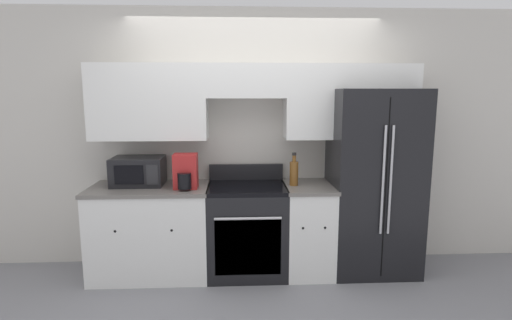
{
  "coord_description": "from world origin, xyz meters",
  "views": [
    {
      "loc": [
        -0.18,
        -3.45,
        1.76
      ],
      "look_at": [
        0.0,
        0.31,
        1.13
      ],
      "focal_mm": 28.0,
      "sensor_mm": 36.0,
      "label": 1
    }
  ],
  "objects_px": {
    "refrigerator": "(372,181)",
    "oven_range": "(247,229)",
    "microwave": "(138,171)",
    "bottle": "(294,172)"
  },
  "relations": [
    {
      "from": "oven_range",
      "to": "bottle",
      "type": "distance_m",
      "value": 0.72
    },
    {
      "from": "refrigerator",
      "to": "microwave",
      "type": "relative_size",
      "value": 3.71
    },
    {
      "from": "refrigerator",
      "to": "oven_range",
      "type": "bearing_deg",
      "value": -177.53
    },
    {
      "from": "oven_range",
      "to": "microwave",
      "type": "xyz_separation_m",
      "value": [
        -1.05,
        0.09,
        0.57
      ]
    },
    {
      "from": "refrigerator",
      "to": "bottle",
      "type": "distance_m",
      "value": 0.8
    },
    {
      "from": "refrigerator",
      "to": "bottle",
      "type": "height_order",
      "value": "refrigerator"
    },
    {
      "from": "refrigerator",
      "to": "bottle",
      "type": "bearing_deg",
      "value": -175.53
    },
    {
      "from": "microwave",
      "to": "bottle",
      "type": "xyz_separation_m",
      "value": [
        1.5,
        -0.09,
        -0.01
      ]
    },
    {
      "from": "oven_range",
      "to": "refrigerator",
      "type": "distance_m",
      "value": 1.33
    },
    {
      "from": "refrigerator",
      "to": "microwave",
      "type": "height_order",
      "value": "refrigerator"
    }
  ]
}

